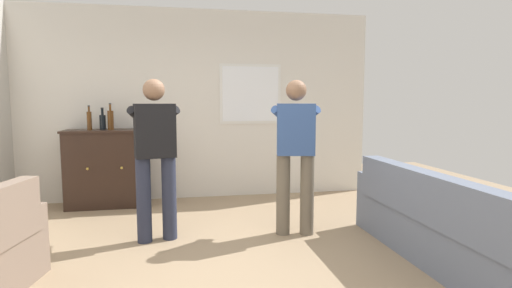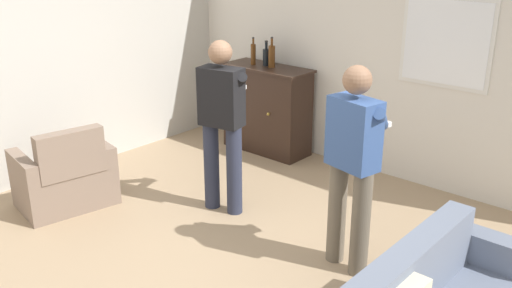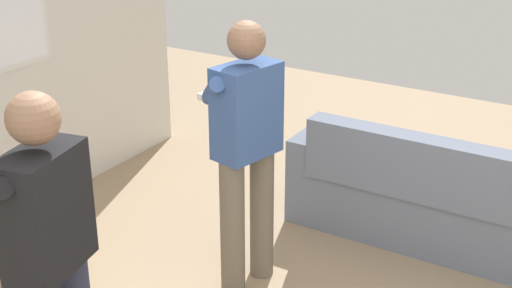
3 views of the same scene
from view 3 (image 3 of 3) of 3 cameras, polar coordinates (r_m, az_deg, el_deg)
couch at (r=4.95m, az=16.52°, el=-5.19°), size 0.57×2.51×0.85m
person_standing_left at (r=3.22m, az=-16.25°, el=-8.58°), size 0.55×0.51×1.68m
person_standing_right at (r=4.19m, az=-0.84°, el=-0.08°), size 0.55×0.51×1.68m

